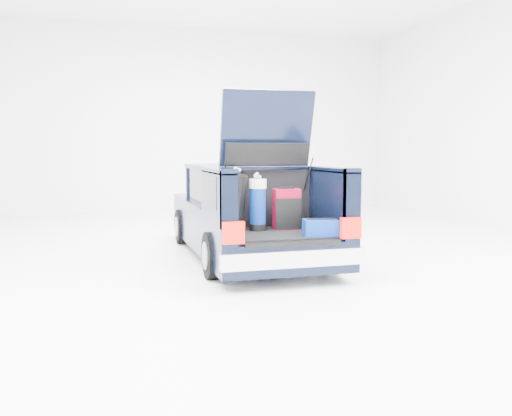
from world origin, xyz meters
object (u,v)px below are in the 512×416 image
object	(u,v)px
black_golf_bag	(237,202)
red_suitcase	(287,209)
blue_duffel	(321,227)
car	(246,213)
blue_golf_bag	(258,204)

from	to	relation	value
black_golf_bag	red_suitcase	bearing A→B (deg)	-29.41
red_suitcase	blue_duffel	bearing A→B (deg)	-68.56
car	black_golf_bag	world-z (taller)	car
blue_golf_bag	red_suitcase	bearing A→B (deg)	-1.04
car	blue_golf_bag	distance (m)	1.41
car	black_golf_bag	xyz separation A→B (m)	(-0.47, -1.30, 0.31)
black_golf_bag	blue_golf_bag	distance (m)	0.28
car	blue_duffel	world-z (taller)	car
black_golf_bag	blue_golf_bag	xyz separation A→B (m)	(0.28, -0.06, -0.03)
car	blue_golf_bag	bearing A→B (deg)	-97.95
red_suitcase	blue_golf_bag	xyz separation A→B (m)	(-0.41, 0.00, 0.08)
black_golf_bag	blue_duffel	world-z (taller)	black_golf_bag
blue_golf_bag	blue_duffel	size ratio (longest dim) A/B	1.68
car	black_golf_bag	bearing A→B (deg)	-109.67
red_suitcase	black_golf_bag	distance (m)	0.69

